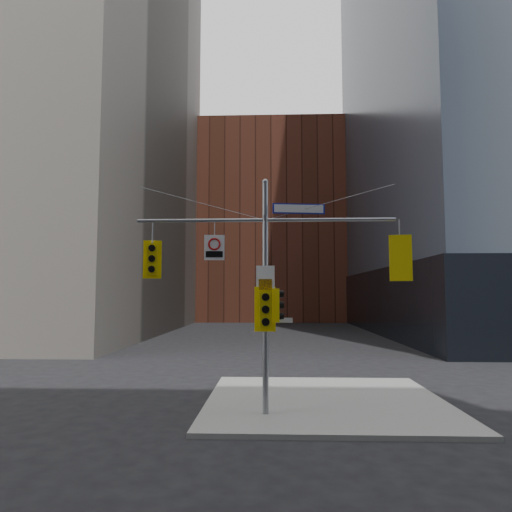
# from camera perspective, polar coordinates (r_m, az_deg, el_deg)

# --- Properties ---
(ground) EXTENTS (160.00, 160.00, 0.00)m
(ground) POSITION_cam_1_polar(r_m,az_deg,el_deg) (12.53, 1.05, -22.02)
(ground) COLOR black
(ground) RESTS_ON ground
(sidewalk_corner) EXTENTS (8.00, 8.00, 0.15)m
(sidewalk_corner) POSITION_cam_1_polar(r_m,az_deg,el_deg) (16.47, 8.64, -17.50)
(sidewalk_corner) COLOR gray
(sidewalk_corner) RESTS_ON ground
(brick_midrise) EXTENTS (26.00, 20.00, 28.00)m
(brick_midrise) POSITION_cam_1_polar(r_m,az_deg,el_deg) (70.72, 1.93, 3.57)
(brick_midrise) COLOR brown
(brick_midrise) RESTS_ON ground
(signal_assembly) EXTENTS (8.00, 0.80, 7.30)m
(signal_assembly) POSITION_cam_1_polar(r_m,az_deg,el_deg) (13.98, 1.18, -1.91)
(signal_assembly) COLOR gray
(signal_assembly) RESTS_ON ground
(traffic_light_west_arm) EXTENTS (0.57, 0.51, 1.20)m
(traffic_light_west_arm) POSITION_cam_1_polar(r_m,az_deg,el_deg) (14.51, -12.86, -0.38)
(traffic_light_west_arm) COLOR yellow
(traffic_light_west_arm) RESTS_ON ground
(traffic_light_east_arm) EXTENTS (0.66, 0.59, 1.39)m
(traffic_light_east_arm) POSITION_cam_1_polar(r_m,az_deg,el_deg) (14.53, 17.57, -0.28)
(traffic_light_east_arm) COLOR yellow
(traffic_light_east_arm) RESTS_ON ground
(traffic_light_pole_side) EXTENTS (0.43, 0.37, 1.02)m
(traffic_light_pole_side) POSITION_cam_1_polar(r_m,az_deg,el_deg) (13.98, 2.52, -6.15)
(traffic_light_pole_side) COLOR yellow
(traffic_light_pole_side) RESTS_ON ground
(traffic_light_pole_front) EXTENTS (0.64, 0.52, 1.35)m
(traffic_light_pole_front) POSITION_cam_1_polar(r_m,az_deg,el_deg) (13.70, 1.17, -6.68)
(traffic_light_pole_front) COLOR yellow
(traffic_light_pole_front) RESTS_ON ground
(street_sign_blade) EXTENTS (1.63, 0.27, 0.32)m
(street_sign_blade) POSITION_cam_1_polar(r_m,az_deg,el_deg) (14.23, 5.37, 5.90)
(street_sign_blade) COLOR #101C98
(street_sign_blade) RESTS_ON ground
(regulatory_sign_arm) EXTENTS (0.63, 0.10, 0.78)m
(regulatory_sign_arm) POSITION_cam_1_polar(r_m,az_deg,el_deg) (14.13, -5.23, 1.17)
(regulatory_sign_arm) COLOR silver
(regulatory_sign_arm) RESTS_ON ground
(regulatory_sign_pole) EXTENTS (0.56, 0.09, 0.73)m
(regulatory_sign_pole) POSITION_cam_1_polar(r_m,az_deg,el_deg) (13.86, 1.17, -2.81)
(regulatory_sign_pole) COLOR silver
(regulatory_sign_pole) RESTS_ON ground
(street_blade_ew) EXTENTS (0.75, 0.05, 0.15)m
(street_blade_ew) POSITION_cam_1_polar(r_m,az_deg,el_deg) (13.99, 3.05, -8.01)
(street_blade_ew) COLOR silver
(street_blade_ew) RESTS_ON ground
(street_blade_ns) EXTENTS (0.05, 0.74, 0.15)m
(street_blade_ns) POSITION_cam_1_polar(r_m,az_deg,el_deg) (14.45, 1.22, -8.65)
(street_blade_ns) COLOR #145926
(street_blade_ns) RESTS_ON ground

